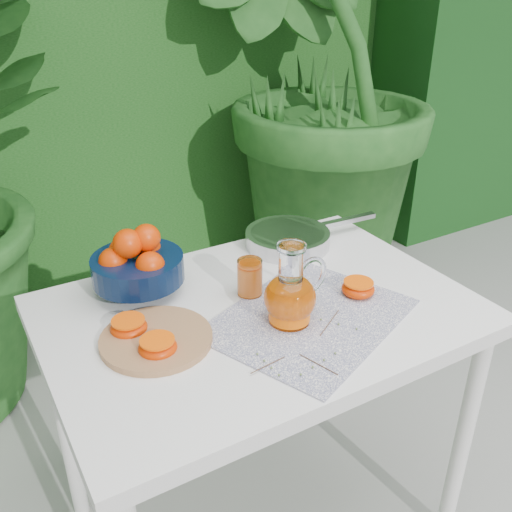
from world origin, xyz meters
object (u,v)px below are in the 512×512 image
cutting_board (156,339)px  saute_pan (289,238)px  fruit_bowl (137,263)px  juice_pitcher (291,295)px  white_table (260,336)px

cutting_board → saute_pan: size_ratio=0.56×
cutting_board → fruit_bowl: size_ratio=0.88×
fruit_bowl → juice_pitcher: bearing=-50.3°
white_table → fruit_bowl: size_ratio=3.61×
cutting_board → fruit_bowl: fruit_bowl is taller
fruit_bowl → white_table: bearing=-44.2°
saute_pan → white_table: bearing=-134.4°
cutting_board → white_table: bearing=1.2°
cutting_board → juice_pitcher: bearing=-15.4°
cutting_board → juice_pitcher: 0.31m
cutting_board → saute_pan: bearing=26.5°
cutting_board → juice_pitcher: (0.29, -0.08, 0.06)m
fruit_bowl → saute_pan: fruit_bowl is taller
cutting_board → juice_pitcher: juice_pitcher is taller
fruit_bowl → juice_pitcher: 0.39m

